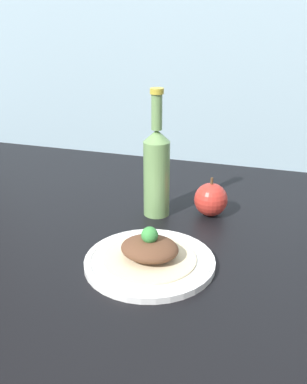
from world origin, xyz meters
TOP-DOWN VIEW (x-y plane):
  - ground_plane at (0.00, 0.00)cm, footprint 180.00×110.00cm
  - wall_backsplash at (0.00, 53.50)cm, footprint 180.00×3.00cm
  - plate at (-4.26, -10.51)cm, footprint 24.85×24.85cm
  - plated_food at (-4.26, -10.51)cm, footprint 17.71×17.71cm
  - cider_bottle at (-9.74, 11.59)cm, footprint 6.06×6.06cm
  - apple at (2.48, 14.89)cm, footprint 7.80×7.80cm

SIDE VIEW (x-z plane):
  - ground_plane at x=0.00cm, z-range -4.00..0.00cm
  - plate at x=-4.26cm, z-range 0.05..1.57cm
  - plated_food at x=-4.26cm, z-range -0.12..6.62cm
  - apple at x=2.48cm, z-range -0.74..8.55cm
  - cider_bottle at x=-9.74cm, z-range -3.45..26.00cm
  - wall_backsplash at x=0.00cm, z-range 0.00..80.00cm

